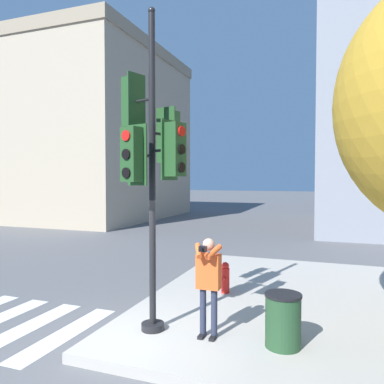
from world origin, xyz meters
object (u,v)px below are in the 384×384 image
object	(u,v)px
fire_hydrant	(225,278)
person_photographer	(208,278)
traffic_signal_pole	(152,150)
trash_bin	(283,320)

from	to	relation	value
fire_hydrant	person_photographer	bearing A→B (deg)	-81.49
traffic_signal_pole	trash_bin	world-z (taller)	traffic_signal_pole
traffic_signal_pole	fire_hydrant	xyz separation A→B (m)	(0.65, 2.54, -2.85)
person_photographer	fire_hydrant	world-z (taller)	person_photographer
traffic_signal_pole	trash_bin	size ratio (longest dim) A/B	6.58
person_photographer	trash_bin	xyz separation A→B (m)	(1.24, 0.06, -0.58)
traffic_signal_pole	person_photographer	distance (m)	2.42
traffic_signal_pole	person_photographer	world-z (taller)	traffic_signal_pole
traffic_signal_pole	person_photographer	xyz separation A→B (m)	(1.03, 0.04, -2.19)
traffic_signal_pole	person_photographer	size ratio (longest dim) A/B	3.36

